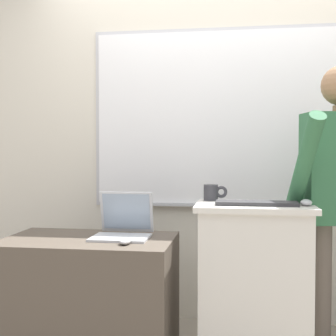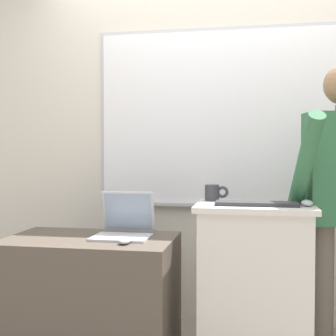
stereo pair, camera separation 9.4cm
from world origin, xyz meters
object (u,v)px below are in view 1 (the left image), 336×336
computer_mouse_by_laptop (125,241)px  coffee_mug (212,192)px  wireless_keyboard (257,203)px  computer_mouse_by_keyboard (306,203)px  side_desk (89,301)px  lectern_podium (254,288)px  laptop (124,224)px

computer_mouse_by_laptop → coffee_mug: 0.59m
wireless_keyboard → computer_mouse_by_keyboard: 0.26m
side_desk → coffee_mug: size_ratio=7.04×
wireless_keyboard → computer_mouse_by_laptop: wireless_keyboard is taller
lectern_podium → computer_mouse_by_keyboard: 0.55m
side_desk → laptop: (0.18, 0.08, 0.43)m
computer_mouse_by_laptop → coffee_mug: bearing=35.1°
laptop → wireless_keyboard: bearing=-8.9°
side_desk → wireless_keyboard: 1.10m
computer_mouse_by_laptop → coffee_mug: coffee_mug is taller
computer_mouse_by_keyboard → lectern_podium: bearing=170.3°
wireless_keyboard → computer_mouse_by_laptop: 0.72m
wireless_keyboard → computer_mouse_by_keyboard: (0.26, 0.01, 0.01)m
side_desk → coffee_mug: coffee_mug is taller
wireless_keyboard → coffee_mug: size_ratio=3.15×
computer_mouse_by_laptop → laptop: bearing=105.7°
computer_mouse_by_keyboard → coffee_mug: (-0.50, 0.19, 0.03)m
side_desk → computer_mouse_by_laptop: bearing=-30.1°
side_desk → computer_mouse_by_laptop: (0.25, -0.14, 0.38)m
side_desk → coffee_mug: bearing=13.6°
computer_mouse_by_laptop → computer_mouse_by_keyboard: computer_mouse_by_keyboard is taller
lectern_podium → computer_mouse_by_keyboard: bearing=-9.7°
wireless_keyboard → coffee_mug: (-0.25, 0.20, 0.04)m
laptop → computer_mouse_by_keyboard: bearing=-6.1°
lectern_podium → laptop: laptop is taller
lectern_podium → computer_mouse_by_laptop: (-0.68, -0.16, 0.27)m
side_desk → laptop: bearing=24.8°
lectern_podium → wireless_keyboard: (0.01, -0.05, 0.47)m
computer_mouse_by_keyboard → laptop: bearing=173.9°
lectern_podium → coffee_mug: (-0.24, 0.15, 0.51)m
lectern_podium → computer_mouse_by_laptop: 0.75m
wireless_keyboard → computer_mouse_by_keyboard: size_ratio=4.31×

